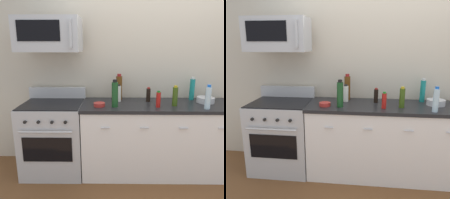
% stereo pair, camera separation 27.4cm
% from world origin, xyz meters
% --- Properties ---
extents(ground_plane, '(6.01, 6.01, 0.00)m').
position_xyz_m(ground_plane, '(0.00, 0.00, 0.00)').
color(ground_plane, brown).
extents(back_wall, '(5.01, 0.10, 2.70)m').
position_xyz_m(back_wall, '(0.00, 0.41, 1.35)').
color(back_wall, beige).
rests_on(back_wall, ground_plane).
extents(counter_unit, '(1.92, 0.66, 0.92)m').
position_xyz_m(counter_unit, '(-0.00, -0.00, 0.46)').
color(counter_unit, white).
rests_on(counter_unit, ground_plane).
extents(range_oven, '(0.76, 0.69, 1.07)m').
position_xyz_m(range_oven, '(-1.33, 0.00, 0.47)').
color(range_oven, '#B7BABF').
rests_on(range_oven, ground_plane).
extents(microwave, '(0.74, 0.44, 0.40)m').
position_xyz_m(microwave, '(-1.33, 0.05, 1.75)').
color(microwave, '#B7BABF').
extents(bottle_soy_sauce_dark, '(0.05, 0.05, 0.19)m').
position_xyz_m(bottle_soy_sauce_dark, '(-0.12, 0.11, 1.01)').
color(bottle_soy_sauce_dark, black).
rests_on(bottle_soy_sauce_dark, countertop_slab).
extents(bottle_wine_amber, '(0.08, 0.08, 0.34)m').
position_xyz_m(bottle_wine_amber, '(-0.50, 0.23, 1.08)').
color(bottle_wine_amber, '#59330F').
rests_on(bottle_wine_amber, countertop_slab).
extents(bottle_wine_green, '(0.07, 0.07, 0.32)m').
position_xyz_m(bottle_wine_green, '(-0.55, -0.14, 1.07)').
color(bottle_wine_green, '#19471E').
rests_on(bottle_wine_green, countertop_slab).
extents(bottle_sparkling_teal, '(0.06, 0.06, 0.30)m').
position_xyz_m(bottle_sparkling_teal, '(0.47, 0.22, 1.06)').
color(bottle_sparkling_teal, '#197F7A').
rests_on(bottle_sparkling_teal, countertop_slab).
extents(bottle_water_clear, '(0.06, 0.06, 0.28)m').
position_xyz_m(bottle_water_clear, '(0.50, -0.22, 1.05)').
color(bottle_water_clear, silver).
rests_on(bottle_water_clear, countertop_slab).
extents(bottle_vinegar_white, '(0.07, 0.07, 0.22)m').
position_xyz_m(bottle_vinegar_white, '(-0.51, 0.12, 1.03)').
color(bottle_vinegar_white, silver).
rests_on(bottle_vinegar_white, countertop_slab).
extents(bottle_hot_sauce_red, '(0.05, 0.05, 0.19)m').
position_xyz_m(bottle_hot_sauce_red, '(-0.04, -0.15, 1.01)').
color(bottle_hot_sauce_red, '#B21914').
rests_on(bottle_hot_sauce_red, countertop_slab).
extents(bottle_olive_oil, '(0.06, 0.06, 0.25)m').
position_xyz_m(bottle_olive_oil, '(0.16, -0.09, 1.04)').
color(bottle_olive_oil, '#385114').
rests_on(bottle_olive_oil, countertop_slab).
extents(bowl_steel_prep, '(0.22, 0.22, 0.07)m').
position_xyz_m(bowl_steel_prep, '(0.59, 0.07, 0.96)').
color(bowl_steel_prep, '#B2B5BA').
rests_on(bowl_steel_prep, countertop_slab).
extents(bowl_red_small, '(0.14, 0.14, 0.04)m').
position_xyz_m(bowl_red_small, '(-0.74, -0.12, 0.94)').
color(bowl_red_small, '#B72D28').
rests_on(bowl_red_small, countertop_slab).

